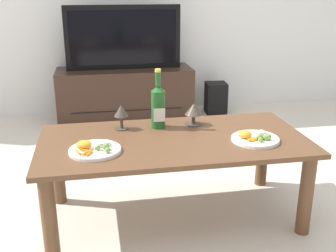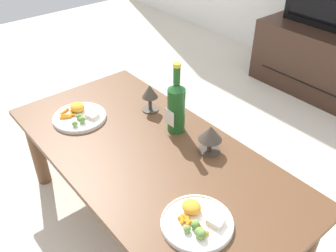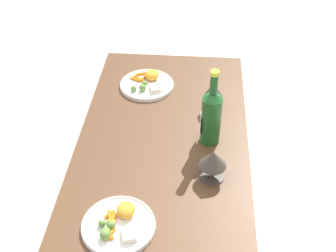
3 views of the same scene
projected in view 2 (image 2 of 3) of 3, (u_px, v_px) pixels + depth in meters
name	position (u px, v px, depth m)	size (l,w,h in m)	color
ground_plane	(152.00, 224.00, 1.76)	(6.40, 6.40, 0.00)	beige
dining_table	(150.00, 165.00, 1.54)	(1.35, 0.67, 0.45)	brown
wine_bottle	(176.00, 105.00, 1.55)	(0.08, 0.08, 0.32)	#1E5923
goblet_left	(150.00, 93.00, 1.70)	(0.08, 0.08, 0.14)	#473D33
goblet_right	(210.00, 135.00, 1.46)	(0.10, 0.10, 0.12)	#473D33
dinner_plate_left	(79.00, 116.00, 1.69)	(0.25, 0.25, 0.05)	white
dinner_plate_right	(197.00, 222.00, 1.19)	(0.24, 0.24, 0.05)	white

